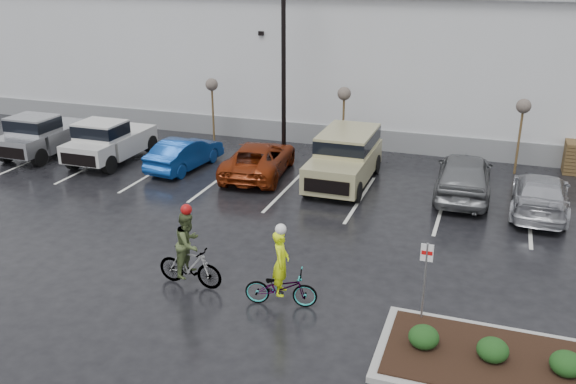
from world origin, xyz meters
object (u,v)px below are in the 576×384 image
(pickup_white, at_px, (114,138))
(car_red, at_px, (259,159))
(sapling_west, at_px, (212,88))
(cyclist_olive, at_px, (189,257))
(suv_tan, at_px, (344,159))
(cyclist_hivis, at_px, (281,280))
(sapling_east, at_px, (523,110))
(car_blue, at_px, (185,153))
(pickup_silver, at_px, (48,132))
(sapling_mid, at_px, (344,98))
(car_grey, at_px, (464,175))
(fire_lane_sign, at_px, (425,273))
(car_far_silver, at_px, (540,194))
(lamppost, at_px, (284,29))

(pickup_white, height_order, car_red, pickup_white)
(sapling_west, distance_m, cyclist_olive, 14.20)
(pickup_white, xyz_separation_m, cyclist_olive, (8.57, -9.13, -0.10))
(suv_tan, xyz_separation_m, cyclist_hivis, (0.76, -9.51, -0.32))
(cyclist_olive, bearing_deg, cyclist_hivis, -90.88)
(sapling_east, height_order, car_blue, sapling_east)
(cyclist_hivis, bearing_deg, pickup_silver, 47.75)
(sapling_mid, height_order, car_grey, sapling_mid)
(fire_lane_sign, height_order, car_red, fire_lane_sign)
(sapling_mid, height_order, car_blue, sapling_mid)
(car_far_silver, bearing_deg, sapling_east, -76.63)
(pickup_silver, bearing_deg, suv_tan, 1.54)
(fire_lane_sign, distance_m, car_grey, 9.43)
(car_red, distance_m, car_far_silver, 10.96)
(lamppost, xyz_separation_m, sapling_west, (-4.00, 1.00, -2.96))
(car_far_silver, xyz_separation_m, cyclist_olive, (-9.29, -8.82, 0.19))
(sapling_east, height_order, pickup_white, sapling_east)
(sapling_west, distance_m, car_blue, 4.47)
(sapling_mid, relative_size, fire_lane_sign, 1.45)
(lamppost, distance_m, car_red, 5.66)
(fire_lane_sign, height_order, car_grey, fire_lane_sign)
(car_blue, height_order, car_red, car_red)
(pickup_silver, distance_m, car_red, 10.39)
(sapling_west, height_order, pickup_silver, sapling_west)
(fire_lane_sign, bearing_deg, lamppost, 123.46)
(car_red, distance_m, car_grey, 8.26)
(cyclist_olive, bearing_deg, sapling_east, -30.98)
(fire_lane_sign, bearing_deg, cyclist_olive, -178.56)
(pickup_silver, bearing_deg, fire_lane_sign, -25.71)
(lamppost, relative_size, cyclist_olive, 3.82)
(lamppost, relative_size, fire_lane_sign, 4.19)
(pickup_silver, bearing_deg, car_red, 1.66)
(pickup_silver, height_order, car_red, pickup_silver)
(lamppost, bearing_deg, car_far_silver, -16.23)
(sapling_east, relative_size, pickup_silver, 0.62)
(fire_lane_sign, relative_size, car_grey, 0.44)
(sapling_west, bearing_deg, car_far_silver, -15.64)
(car_far_silver, bearing_deg, pickup_white, 1.53)
(pickup_white, bearing_deg, sapling_east, 12.66)
(sapling_west, distance_m, car_red, 5.69)
(pickup_white, relative_size, car_blue, 1.27)
(car_grey, height_order, cyclist_olive, cyclist_olive)
(suv_tan, bearing_deg, car_blue, -177.21)
(lamppost, distance_m, car_far_silver, 12.30)
(sapling_west, xyz_separation_m, car_red, (3.85, -3.67, -2.03))
(car_red, bearing_deg, car_grey, 175.58)
(sapling_east, bearing_deg, sapling_west, 180.00)
(pickup_silver, distance_m, pickup_white, 3.47)
(car_grey, distance_m, car_far_silver, 2.80)
(cyclist_hivis, bearing_deg, fire_lane_sign, -95.57)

